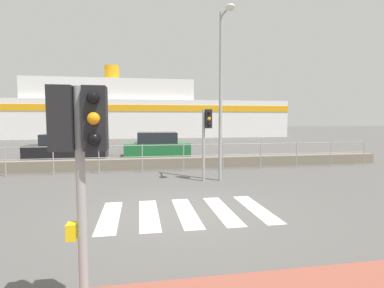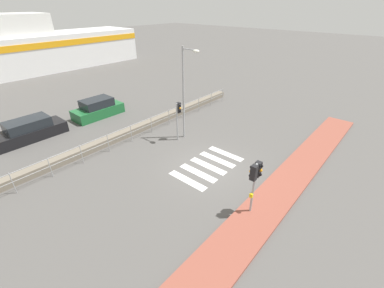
% 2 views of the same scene
% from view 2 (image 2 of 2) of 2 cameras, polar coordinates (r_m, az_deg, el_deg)
% --- Properties ---
extents(ground_plane, '(160.00, 160.00, 0.00)m').
position_cam_2_polar(ground_plane, '(14.81, 3.38, -5.05)').
color(ground_plane, '#565451').
extents(sidewalk_brick, '(24.00, 1.80, 0.12)m').
position_cam_2_polar(sidewalk_brick, '(13.23, 17.85, -11.12)').
color(sidewalk_brick, '#934C3D').
rests_on(sidewalk_brick, ground_plane).
extents(crosswalk, '(4.05, 2.40, 0.01)m').
position_cam_2_polar(crosswalk, '(14.87, 3.60, -4.88)').
color(crosswalk, silver).
rests_on(crosswalk, ground_plane).
extents(seawall, '(21.68, 0.55, 0.48)m').
position_cam_2_polar(seawall, '(18.86, -12.72, 3.07)').
color(seawall, slate).
rests_on(seawall, ground_plane).
extents(harbor_fence, '(19.55, 0.04, 1.21)m').
position_cam_2_polar(harbor_fence, '(17.99, -11.19, 3.86)').
color(harbor_fence, '#9EA0A3').
rests_on(harbor_fence, ground_plane).
extents(traffic_light_near, '(0.58, 0.41, 2.61)m').
position_cam_2_polar(traffic_light_near, '(10.94, 13.86, -6.84)').
color(traffic_light_near, '#9EA0A3').
rests_on(traffic_light_near, ground_plane).
extents(traffic_light_far, '(0.34, 0.32, 2.62)m').
position_cam_2_polar(traffic_light_far, '(16.88, -3.10, 6.88)').
color(traffic_light_far, '#9EA0A3').
rests_on(traffic_light_far, ground_plane).
extents(streetlamp, '(0.32, 1.31, 6.02)m').
position_cam_2_polar(streetlamp, '(16.46, -1.31, 13.07)').
color(streetlamp, '#9EA0A3').
rests_on(streetlamp, ground_plane).
extents(parked_car_black, '(4.47, 1.78, 1.40)m').
position_cam_2_polar(parked_car_black, '(20.74, -32.40, 2.56)').
color(parked_car_black, black).
rests_on(parked_car_black, ground_plane).
extents(parked_car_green, '(3.94, 1.75, 1.46)m').
position_cam_2_polar(parked_car_green, '(22.49, -20.19, 7.34)').
color(parked_car_green, '#1E6633').
rests_on(parked_car_green, ground_plane).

